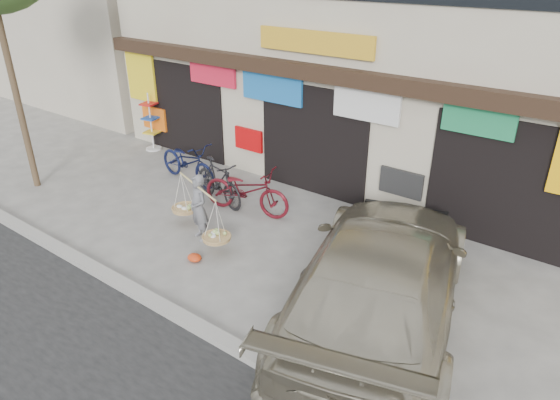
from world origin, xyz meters
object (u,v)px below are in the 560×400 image
Objects in this scene: bike_1 at (219,182)px; display_rack at (151,127)px; bike_0 at (188,162)px; suv at (380,276)px; street_vendor at (199,211)px; bike_2 at (246,190)px.

bike_1 is 4.46m from display_rack.
display_rack is at bearing 75.14° from bike_0.
suv is at bearing -19.13° from display_rack.
suv is at bearing -94.54° from bike_1.
suv is (4.23, -0.19, 0.21)m from street_vendor.
street_vendor is at bearing -136.42° from bike_1.
bike_0 is at bearing 159.95° from street_vendor.
suv is (4.21, -1.70, 0.31)m from bike_2.
bike_2 is 0.33× the size of suv.
street_vendor is 1.12× the size of display_rack.
bike_2 reaches higher than bike_1.
bike_2 is (0.87, 0.00, 0.02)m from bike_1.
street_vendor is 1.09× the size of bike_1.
bike_0 is at bearing 87.79° from bike_1.
bike_1 is (1.51, -0.44, -0.01)m from bike_0.
bike_2 reaches higher than bike_0.
suv reaches higher than bike_1.
bike_1 is at bearing -19.89° from display_rack.
suv reaches higher than bike_0.
display_rack reaches higher than suv.
bike_2 is 4.55m from suv.
street_vendor is 4.24m from suv.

